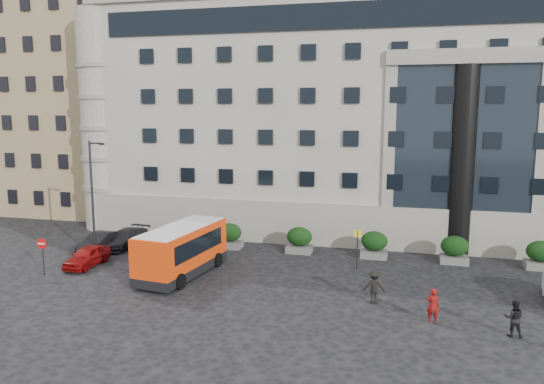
{
  "coord_description": "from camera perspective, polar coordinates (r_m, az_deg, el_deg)",
  "views": [
    {
      "loc": [
        8.26,
        -27.89,
        10.24
      ],
      "look_at": [
        0.31,
        3.45,
        5.0
      ],
      "focal_mm": 35.0,
      "sensor_mm": 36.0,
      "label": 1
    }
  ],
  "objects": [
    {
      "name": "hedge_c",
      "position": [
        36.93,
        10.94,
        -5.57
      ],
      "size": [
        1.8,
        1.26,
        1.84
      ],
      "color": "#50504E",
      "rests_on": "ground"
    },
    {
      "name": "ground",
      "position": [
        30.84,
        -2.16,
        -10.19
      ],
      "size": [
        120.0,
        120.0,
        0.0
      ],
      "primitive_type": "plane",
      "color": "black",
      "rests_on": "ground"
    },
    {
      "name": "pedestrian_a",
      "position": [
        26.97,
        16.91,
        -11.61
      ],
      "size": [
        0.63,
        0.43,
        1.68
      ],
      "primitive_type": "imported",
      "rotation": [
        0.0,
        0.0,
        3.1
      ],
      "color": "maroon",
      "rests_on": "ground"
    },
    {
      "name": "hedge_a",
      "position": [
        38.87,
        -4.6,
        -4.68
      ],
      "size": [
        1.8,
        1.26,
        1.84
      ],
      "color": "#50504E",
      "rests_on": "ground"
    },
    {
      "name": "pedestrian_c",
      "position": [
        28.72,
        10.93,
        -9.96
      ],
      "size": [
        1.17,
        0.68,
        1.79
      ],
      "primitive_type": "imported",
      "rotation": [
        0.0,
        0.0,
        3.15
      ],
      "color": "black",
      "rests_on": "ground"
    },
    {
      "name": "bus_stop_sign",
      "position": [
        34.09,
        9.18,
        -5.37
      ],
      "size": [
        0.5,
        0.08,
        2.52
      ],
      "color": "#262628",
      "rests_on": "ground"
    },
    {
      "name": "hedge_e",
      "position": [
        37.86,
        26.94,
        -6.05
      ],
      "size": [
        1.8,
        1.26,
        1.84
      ],
      "color": "#50504E",
      "rests_on": "ground"
    },
    {
      "name": "hedge_b",
      "position": [
        37.56,
        2.96,
        -5.16
      ],
      "size": [
        1.8,
        1.26,
        1.84
      ],
      "color": "#50504E",
      "rests_on": "ground"
    },
    {
      "name": "pedestrian_b",
      "position": [
        26.7,
        24.59,
        -12.22
      ],
      "size": [
        0.88,
        0.71,
        1.73
      ],
      "primitive_type": "imported",
      "rotation": [
        0.0,
        0.0,
        3.07
      ],
      "color": "black",
      "rests_on": "ground"
    },
    {
      "name": "parked_car_a",
      "position": [
        36.53,
        -19.27,
        -6.55
      ],
      "size": [
        1.53,
        3.8,
        1.29
      ],
      "primitive_type": "imported",
      "rotation": [
        0.0,
        0.0,
        -0.0
      ],
      "color": "maroon",
      "rests_on": "ground"
    },
    {
      "name": "no_entry_sign",
      "position": [
        35.31,
        -23.49,
        -5.65
      ],
      "size": [
        0.64,
        0.16,
        2.32
      ],
      "color": "#262628",
      "rests_on": "ground"
    },
    {
      "name": "parked_car_d",
      "position": [
        47.57,
        -12.99,
        -2.61
      ],
      "size": [
        3.09,
        5.29,
        1.38
      ],
      "primitive_type": "imported",
      "rotation": [
        0.0,
        0.0,
        0.17
      ],
      "color": "black",
      "rests_on": "ground"
    },
    {
      "name": "entrance_column",
      "position": [
        38.56,
        19.76,
        3.1
      ],
      "size": [
        1.8,
        1.8,
        13.0
      ],
      "primitive_type": "cylinder",
      "color": "black",
      "rests_on": "ground"
    },
    {
      "name": "parked_car_b",
      "position": [
        39.92,
        -18.02,
        -5.13
      ],
      "size": [
        1.56,
        4.09,
        1.33
      ],
      "primitive_type": "imported",
      "rotation": [
        0.0,
        0.0,
        -0.04
      ],
      "color": "black",
      "rests_on": "ground"
    },
    {
      "name": "minibus",
      "position": [
        32.96,
        -9.67,
        -6.02
      ],
      "size": [
        3.42,
        7.48,
        3.01
      ],
      "rotation": [
        0.0,
        0.0,
        -0.13
      ],
      "color": "#E73A0A",
      "rests_on": "ground"
    },
    {
      "name": "apartment_far",
      "position": [
        74.73,
        -14.12,
        9.52
      ],
      "size": [
        13.0,
        13.0,
        22.0
      ],
      "primitive_type": "cube",
      "color": "#85644D",
      "rests_on": "ground"
    },
    {
      "name": "parked_car_c",
      "position": [
        40.49,
        -15.51,
        -4.84
      ],
      "size": [
        2.19,
        4.6,
        1.29
      ],
      "primitive_type": "imported",
      "rotation": [
        0.0,
        0.0,
        -0.09
      ],
      "color": "black",
      "rests_on": "ground"
    },
    {
      "name": "civic_building",
      "position": [
        49.96,
        11.74,
        7.6
      ],
      "size": [
        44.0,
        24.0,
        18.0
      ],
      "primitive_type": "cube",
      "color": "gray",
      "rests_on": "ground"
    },
    {
      "name": "red_truck",
      "position": [
        51.29,
        -9.29,
        -0.79
      ],
      "size": [
        2.74,
        5.36,
        2.81
      ],
      "rotation": [
        0.0,
        0.0,
        0.07
      ],
      "color": "#9A240B",
      "rests_on": "ground"
    },
    {
      "name": "street_lamp",
      "position": [
        37.37,
        -18.7,
        -0.32
      ],
      "size": [
        1.16,
        0.18,
        8.0
      ],
      "color": "#262628",
      "rests_on": "ground"
    },
    {
      "name": "apartment_near",
      "position": [
        57.74,
        -19.96,
        8.43
      ],
      "size": [
        14.0,
        14.0,
        20.0
      ],
      "primitive_type": "cube",
      "color": "#998059",
      "rests_on": "ground"
    },
    {
      "name": "hedge_d",
      "position": [
        37.04,
        19.03,
        -5.87
      ],
      "size": [
        1.8,
        1.26,
        1.84
      ],
      "color": "#50504E",
      "rests_on": "ground"
    }
  ]
}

